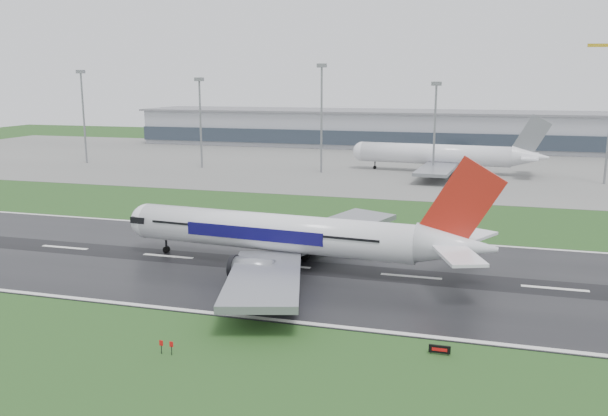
% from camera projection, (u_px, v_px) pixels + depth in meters
% --- Properties ---
extents(ground, '(520.00, 520.00, 0.00)m').
position_uv_depth(ground, '(283.00, 266.00, 98.05)').
color(ground, '#1E4318').
rests_on(ground, ground).
extents(runway, '(400.00, 45.00, 0.10)m').
position_uv_depth(runway, '(283.00, 266.00, 98.04)').
color(runway, black).
rests_on(runway, ground).
extents(apron, '(400.00, 130.00, 0.08)m').
position_uv_depth(apron, '(393.00, 165.00, 215.83)').
color(apron, slate).
rests_on(apron, ground).
extents(terminal, '(240.00, 36.00, 15.00)m').
position_uv_depth(terminal, '(413.00, 130.00, 270.87)').
color(terminal, '#9799A2').
rests_on(terminal, ground).
extents(main_airliner, '(63.93, 61.31, 17.63)m').
position_uv_depth(main_airliner, '(297.00, 212.00, 95.76)').
color(main_airliner, white).
rests_on(main_airliner, runway).
extents(parked_airliner, '(65.93, 62.03, 18.07)m').
position_uv_depth(parked_airliner, '(443.00, 144.00, 196.05)').
color(parked_airliner, white).
rests_on(parked_airliner, apron).
extents(runway_sign, '(2.31, 0.72, 1.04)m').
position_uv_depth(runway_sign, '(440.00, 350.00, 66.43)').
color(runway_sign, black).
rests_on(runway_sign, ground).
extents(floodmast_0, '(0.64, 0.64, 30.99)m').
position_uv_depth(floodmast_0, '(84.00, 119.00, 217.23)').
color(floodmast_0, gray).
rests_on(floodmast_0, ground).
extents(floodmast_1, '(0.64, 0.64, 28.40)m').
position_uv_depth(floodmast_1, '(201.00, 125.00, 205.61)').
color(floodmast_1, gray).
rests_on(floodmast_1, ground).
extents(floodmast_2, '(0.64, 0.64, 32.53)m').
position_uv_depth(floodmast_2, '(321.00, 121.00, 194.18)').
color(floodmast_2, gray).
rests_on(floodmast_2, ground).
extents(floodmast_3, '(0.64, 0.64, 27.12)m').
position_uv_depth(floodmast_3, '(434.00, 132.00, 185.42)').
color(floodmast_3, gray).
rests_on(floodmast_3, ground).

